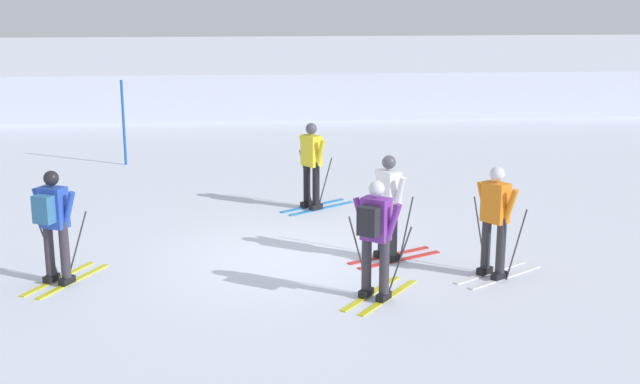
% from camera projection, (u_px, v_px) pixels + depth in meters
% --- Properties ---
extents(ground_plane, '(120.00, 120.00, 0.00)m').
position_uv_depth(ground_plane, '(286.00, 260.00, 13.36)').
color(ground_plane, silver).
extents(far_snow_ridge, '(80.00, 9.43, 1.53)m').
position_uv_depth(far_snow_ridge, '(264.00, 82.00, 31.15)').
color(far_snow_ridge, silver).
rests_on(far_snow_ridge, ground).
extents(skier_orange, '(1.53, 1.21, 1.71)m').
position_uv_depth(skier_orange, '(495.00, 219.00, 12.34)').
color(skier_orange, silver).
rests_on(skier_orange, ground).
extents(skier_white, '(1.59, 1.07, 1.71)m').
position_uv_depth(skier_white, '(389.00, 205.00, 13.14)').
color(skier_white, red).
rests_on(skier_white, ground).
extents(skier_blue, '(1.06, 1.59, 1.71)m').
position_uv_depth(skier_blue, '(54.00, 222.00, 12.03)').
color(skier_blue, gold).
rests_on(skier_blue, ground).
extents(skier_yellow, '(1.52, 1.23, 1.71)m').
position_uv_depth(skier_yellow, '(312.00, 163.00, 16.18)').
color(skier_yellow, '#237AC6').
rests_on(skier_yellow, ground).
extents(skier_purple, '(1.26, 1.50, 1.71)m').
position_uv_depth(skier_purple, '(375.00, 234.00, 11.43)').
color(skier_purple, gold).
rests_on(skier_purple, ground).
extents(trail_marker_pole, '(0.06, 0.06, 2.07)m').
position_uv_depth(trail_marker_pole, '(124.00, 123.00, 20.19)').
color(trail_marker_pole, '#1E56AD').
rests_on(trail_marker_pole, ground).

